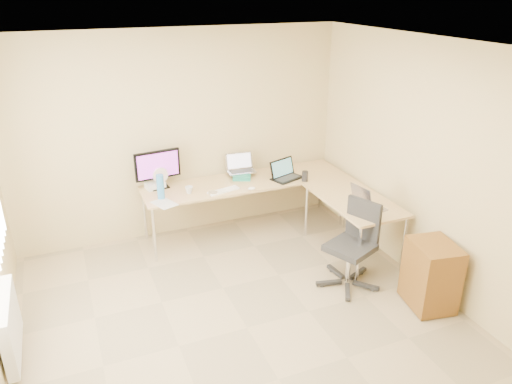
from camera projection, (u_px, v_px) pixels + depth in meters
name	position (u px, v px, depth m)	size (l,w,h in m)	color
floor	(247.00, 328.00, 4.69)	(4.50, 4.50, 0.00)	tan
ceiling	(245.00, 49.00, 3.67)	(4.50, 4.50, 0.00)	white
wall_back	(180.00, 136.00, 6.09)	(4.50, 4.50, 0.00)	tan
wall_right	(439.00, 172.00, 4.92)	(4.50, 4.50, 0.00)	tan
desk_main	(246.00, 207.00, 6.37)	(2.65, 0.70, 0.73)	tan
desk_return	(352.00, 226.00, 5.87)	(0.70, 1.30, 0.73)	tan
monitor	(158.00, 169.00, 5.93)	(0.56, 0.18, 0.48)	black
book_stack	(242.00, 175.00, 6.34)	(0.23, 0.31, 0.05)	#1B7A65
laptop_center	(241.00, 163.00, 6.34)	(0.36, 0.28, 0.24)	silver
laptop_black	(287.00, 170.00, 6.25)	(0.39, 0.29, 0.25)	black
keyboard	(224.00, 191.00, 5.91)	(0.40, 0.11, 0.02)	white
mouse	(252.00, 188.00, 5.96)	(0.09, 0.06, 0.03)	white
mug	(189.00, 190.00, 5.84)	(0.09, 0.09, 0.09)	silver
cd_stack	(213.00, 193.00, 5.83)	(0.11, 0.11, 0.03)	silver
water_bottle	(160.00, 187.00, 5.66)	(0.09, 0.09, 0.30)	#347FBD
papers	(164.00, 204.00, 5.58)	(0.20, 0.29, 0.01)	silver
white_box	(155.00, 185.00, 5.99)	(0.22, 0.16, 0.08)	silver
desk_fan	(160.00, 178.00, 5.98)	(0.20, 0.20, 0.25)	silver
black_cup	(305.00, 176.00, 6.19)	(0.08, 0.08, 0.13)	black
laptop_return	(369.00, 199.00, 5.40)	(0.30, 0.38, 0.25)	#9895AD
office_chair	(350.00, 244.00, 5.18)	(0.57, 0.57, 0.96)	#262626
cabinet	(431.00, 275.00, 4.89)	(0.40, 0.50, 0.69)	brown
radiator	(10.00, 326.00, 4.18)	(0.09, 0.80, 0.55)	white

